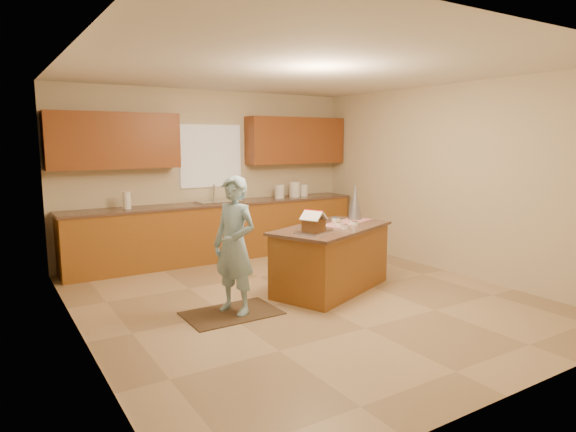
% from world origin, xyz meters
% --- Properties ---
extents(floor, '(5.50, 5.50, 0.00)m').
position_xyz_m(floor, '(0.00, 0.00, 0.00)').
color(floor, tan).
rests_on(floor, ground).
extents(ceiling, '(5.50, 5.50, 0.00)m').
position_xyz_m(ceiling, '(0.00, 0.00, 2.70)').
color(ceiling, silver).
rests_on(ceiling, floor).
extents(wall_back, '(5.50, 5.50, 0.00)m').
position_xyz_m(wall_back, '(0.00, 2.75, 1.35)').
color(wall_back, beige).
rests_on(wall_back, floor).
extents(wall_front, '(5.50, 5.50, 0.00)m').
position_xyz_m(wall_front, '(0.00, -2.75, 1.35)').
color(wall_front, beige).
rests_on(wall_front, floor).
extents(wall_left, '(5.50, 5.50, 0.00)m').
position_xyz_m(wall_left, '(-2.50, 0.00, 1.35)').
color(wall_left, beige).
rests_on(wall_left, floor).
extents(wall_right, '(5.50, 5.50, 0.00)m').
position_xyz_m(wall_right, '(2.50, 0.00, 1.35)').
color(wall_right, beige).
rests_on(wall_right, floor).
extents(stone_accent, '(0.00, 2.50, 2.50)m').
position_xyz_m(stone_accent, '(-2.48, -0.80, 1.25)').
color(stone_accent, gray).
rests_on(stone_accent, wall_left).
extents(window_curtain, '(1.05, 0.03, 1.00)m').
position_xyz_m(window_curtain, '(0.00, 2.72, 1.65)').
color(window_curtain, white).
rests_on(window_curtain, wall_back).
extents(back_counter_base, '(4.80, 0.60, 0.88)m').
position_xyz_m(back_counter_base, '(0.00, 2.45, 0.44)').
color(back_counter_base, '#93481E').
rests_on(back_counter_base, floor).
extents(back_counter_top, '(4.85, 0.63, 0.04)m').
position_xyz_m(back_counter_top, '(0.00, 2.45, 0.90)').
color(back_counter_top, brown).
rests_on(back_counter_top, back_counter_base).
extents(upper_cabinet_left, '(1.85, 0.35, 0.80)m').
position_xyz_m(upper_cabinet_left, '(-1.55, 2.57, 1.90)').
color(upper_cabinet_left, brown).
rests_on(upper_cabinet_left, wall_back).
extents(upper_cabinet_right, '(1.85, 0.35, 0.80)m').
position_xyz_m(upper_cabinet_right, '(1.55, 2.57, 1.90)').
color(upper_cabinet_right, brown).
rests_on(upper_cabinet_right, wall_back).
extents(sink, '(0.70, 0.45, 0.12)m').
position_xyz_m(sink, '(0.00, 2.45, 0.89)').
color(sink, silver).
rests_on(sink, back_counter_top).
extents(faucet, '(0.03, 0.03, 0.28)m').
position_xyz_m(faucet, '(0.00, 2.63, 1.06)').
color(faucet, silver).
rests_on(faucet, back_counter_top).
extents(island_base, '(1.79, 1.35, 0.79)m').
position_xyz_m(island_base, '(0.51, 0.12, 0.39)').
color(island_base, '#93481E').
rests_on(island_base, floor).
extents(island_top, '(1.89, 1.45, 0.04)m').
position_xyz_m(island_top, '(0.51, 0.12, 0.80)').
color(island_top, brown).
rests_on(island_top, island_base).
extents(table_runner, '(0.95, 0.64, 0.01)m').
position_xyz_m(table_runner, '(0.88, 0.27, 0.83)').
color(table_runner, '#A70B19').
rests_on(table_runner, island_top).
extents(baking_tray, '(0.50, 0.44, 0.02)m').
position_xyz_m(baking_tray, '(0.07, -0.10, 0.83)').
color(baking_tray, silver).
rests_on(baking_tray, island_top).
extents(cookbook, '(0.24, 0.22, 0.08)m').
position_xyz_m(cookbook, '(0.50, 0.49, 0.90)').
color(cookbook, white).
rests_on(cookbook, island_top).
extents(tinsel_tree, '(0.26, 0.26, 0.49)m').
position_xyz_m(tinsel_tree, '(1.13, 0.43, 1.07)').
color(tinsel_tree, '#A1A3AD').
rests_on(tinsel_tree, island_top).
extents(rug, '(1.03, 0.67, 0.01)m').
position_xyz_m(rug, '(-0.97, -0.01, 0.01)').
color(rug, black).
rests_on(rug, floor).
extents(boy, '(0.55, 0.65, 1.52)m').
position_xyz_m(boy, '(-0.92, -0.01, 0.77)').
color(boy, '#8CB6C7').
rests_on(boy, rug).
extents(canister_a, '(0.17, 0.17, 0.23)m').
position_xyz_m(canister_a, '(1.14, 2.45, 1.03)').
color(canister_a, white).
rests_on(canister_a, back_counter_top).
extents(canister_b, '(0.19, 0.19, 0.27)m').
position_xyz_m(canister_b, '(1.45, 2.45, 1.05)').
color(canister_b, white).
rests_on(canister_b, back_counter_top).
extents(canister_c, '(0.14, 0.14, 0.21)m').
position_xyz_m(canister_c, '(1.65, 2.45, 1.02)').
color(canister_c, white).
rests_on(canister_c, back_counter_top).
extents(paper_towel, '(0.11, 0.11, 0.25)m').
position_xyz_m(paper_towel, '(-1.44, 2.45, 1.04)').
color(paper_towel, white).
rests_on(paper_towel, back_counter_top).
extents(gingerbread_house, '(0.32, 0.32, 0.25)m').
position_xyz_m(gingerbread_house, '(0.07, -0.10, 0.94)').
color(gingerbread_house, brown).
rests_on(gingerbread_house, baking_tray).
extents(candy_bowls, '(0.69, 0.60, 0.05)m').
position_xyz_m(candy_bowls, '(0.58, 0.22, 0.85)').
color(candy_bowls, green).
rests_on(candy_bowls, island_top).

